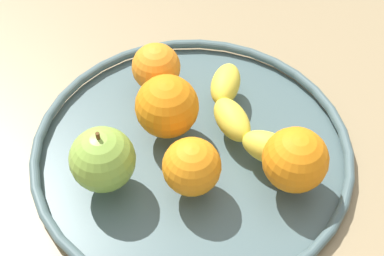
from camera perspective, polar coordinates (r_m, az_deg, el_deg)
The scene contains 8 objects.
ground_plane at distance 70.17cm, azimuth 0.00°, elevation -3.58°, with size 117.60×117.60×4.00cm, color #927E5A.
fruit_bowl at distance 67.85cm, azimuth 0.00°, elevation -2.12°, with size 38.51×38.51×1.80cm.
banana at distance 67.71cm, azimuth 5.26°, elevation 1.01°, with size 17.92×10.17×3.59cm.
apple at distance 61.97cm, azimuth -9.02°, elevation -3.15°, with size 7.29×7.29×8.09cm.
orange_front_right at distance 62.19cm, azimuth 10.38°, elevation -3.18°, with size 7.28×7.28×7.28cm, color orange.
orange_front_left at distance 61.12cm, azimuth -0.03°, elevation -3.92°, with size 6.50×6.50×6.50cm, color orange.
orange_back_left at distance 66.05cm, azimuth -2.55°, elevation 2.19°, with size 7.56×7.56×7.56cm, color orange.
orange_back_right at distance 71.74cm, azimuth -3.64°, elevation 6.14°, with size 6.20×6.20×6.20cm, color orange.
Camera 1 is at (41.44, -5.63, 54.34)cm, focal length 52.85 mm.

